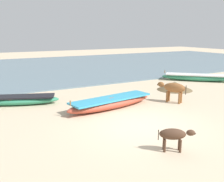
{
  "coord_description": "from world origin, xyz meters",
  "views": [
    {
      "loc": [
        -5.37,
        -7.23,
        3.33
      ],
      "look_at": [
        0.55,
        3.31,
        0.6
      ],
      "focal_mm": 41.8,
      "sensor_mm": 36.0,
      "label": 1
    }
  ],
  "objects_px": {
    "calf_near_dark": "(174,135)",
    "fishing_boat_3": "(197,77)",
    "fishing_boat_4": "(18,100)",
    "cow_adult_brown": "(173,88)",
    "fishing_boat_2": "(111,102)"
  },
  "relations": [
    {
      "from": "fishing_boat_2",
      "to": "fishing_boat_3",
      "type": "distance_m",
      "value": 9.03
    },
    {
      "from": "fishing_boat_2",
      "to": "fishing_boat_4",
      "type": "xyz_separation_m",
      "value": [
        -3.52,
        2.64,
        -0.03
      ]
    },
    {
      "from": "fishing_boat_2",
      "to": "cow_adult_brown",
      "type": "height_order",
      "value": "cow_adult_brown"
    },
    {
      "from": "fishing_boat_3",
      "to": "fishing_boat_4",
      "type": "relative_size",
      "value": 1.09
    },
    {
      "from": "calf_near_dark",
      "to": "fishing_boat_3",
      "type": "bearing_deg",
      "value": 73.3
    },
    {
      "from": "cow_adult_brown",
      "to": "calf_near_dark",
      "type": "distance_m",
      "value": 5.5
    },
    {
      "from": "fishing_boat_2",
      "to": "cow_adult_brown",
      "type": "xyz_separation_m",
      "value": [
        3.12,
        -0.58,
        0.43
      ]
    },
    {
      "from": "fishing_boat_4",
      "to": "cow_adult_brown",
      "type": "relative_size",
      "value": 2.68
    },
    {
      "from": "fishing_boat_4",
      "to": "calf_near_dark",
      "type": "distance_m",
      "value": 7.87
    },
    {
      "from": "fishing_boat_2",
      "to": "calf_near_dark",
      "type": "bearing_deg",
      "value": 74.52
    },
    {
      "from": "fishing_boat_3",
      "to": "fishing_boat_4",
      "type": "distance_m",
      "value": 12.06
    },
    {
      "from": "fishing_boat_2",
      "to": "cow_adult_brown",
      "type": "relative_size",
      "value": 3.22
    },
    {
      "from": "calf_near_dark",
      "to": "fishing_boat_4",
      "type": "bearing_deg",
      "value": 145.57
    },
    {
      "from": "fishing_boat_3",
      "to": "calf_near_dark",
      "type": "distance_m",
      "value": 11.85
    },
    {
      "from": "fishing_boat_2",
      "to": "fishing_boat_4",
      "type": "height_order",
      "value": "fishing_boat_2"
    }
  ]
}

